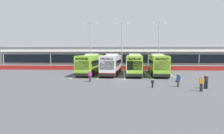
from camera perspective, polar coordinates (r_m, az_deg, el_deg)
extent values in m
plane|color=#4C4C51|center=(29.79, 3.69, -3.54)|extent=(200.00, 200.00, 0.00)
cube|color=#B7B7B2|center=(56.51, 3.30, 3.07)|extent=(70.00, 10.00, 5.50)
cube|color=#19232D|center=(51.51, 3.34, 2.43)|extent=(66.00, 0.08, 2.20)
cube|color=#4C4C51|center=(51.48, 3.35, 5.60)|extent=(68.00, 0.08, 0.60)
cube|color=beige|center=(50.00, 3.36, 4.55)|extent=(67.00, 3.00, 0.24)
cube|color=gray|center=(56.52, 3.31, 6.11)|extent=(70.00, 10.00, 0.50)
cylinder|color=#999999|center=(57.60, -29.21, 1.89)|extent=(0.20, 0.20, 4.20)
cylinder|color=#999999|center=(52.10, -17.56, 2.03)|extent=(0.20, 0.20, 4.20)
cylinder|color=#999999|center=(49.18, -3.88, 2.10)|extent=(0.20, 0.20, 4.20)
cylinder|color=#999999|center=(49.29, 10.60, 2.04)|extent=(0.20, 0.20, 4.20)
cylinder|color=#999999|center=(52.43, 24.16, 1.86)|extent=(0.20, 0.20, 4.20)
cube|color=maroon|center=(44.15, 3.41, -0.26)|extent=(60.00, 0.36, 1.00)
cube|color=#B2B2B2|center=(44.11, 3.42, 0.45)|extent=(60.00, 0.40, 0.10)
cube|color=#8CC633|center=(36.64, -6.27, 0.95)|extent=(3.45, 12.16, 3.19)
cube|color=olive|center=(36.74, -6.26, -1.10)|extent=(3.47, 12.18, 0.56)
cube|color=black|center=(37.01, -6.13, 1.36)|extent=(3.30, 9.77, 0.96)
cube|color=black|center=(30.89, -8.84, 0.53)|extent=(2.31, 0.27, 1.40)
cube|color=black|center=(30.82, -8.87, 2.38)|extent=(2.05, 0.24, 0.40)
cube|color=silver|center=(37.54, -5.94, 3.68)|extent=(2.26, 2.95, 0.28)
cube|color=black|center=(30.92, -8.86, -2.26)|extent=(2.46, 0.35, 0.44)
cube|color=black|center=(30.83, -6.07, 1.20)|extent=(0.09, 0.13, 0.36)
cube|color=black|center=(31.63, -11.21, 1.22)|extent=(0.09, 0.13, 0.36)
cylinder|color=black|center=(40.99, -3.14, -0.60)|extent=(0.40, 1.06, 1.04)
cylinder|color=black|center=(41.48, -6.39, -0.56)|extent=(0.40, 1.06, 1.04)
cylinder|color=black|center=(33.38, -5.53, -1.78)|extent=(0.40, 1.06, 1.04)
cylinder|color=black|center=(33.98, -9.47, -1.71)|extent=(0.40, 1.06, 1.04)
cylinder|color=black|center=(32.03, -6.08, -2.05)|extent=(0.40, 1.06, 1.04)
cylinder|color=black|center=(32.65, -10.17, -1.97)|extent=(0.40, 1.06, 1.04)
cube|color=silver|center=(36.07, -0.10, 0.92)|extent=(3.45, 12.16, 3.19)
cube|color=#AD1E1E|center=(36.17, -0.10, -1.16)|extent=(3.47, 12.18, 0.56)
cube|color=black|center=(36.45, -0.02, 1.34)|extent=(3.30, 9.77, 0.96)
cube|color=black|center=(30.18, -1.53, 0.49)|extent=(2.31, 0.27, 1.40)
cube|color=black|center=(30.12, -1.54, 2.38)|extent=(2.05, 0.24, 0.40)
cube|color=silver|center=(36.99, 0.10, 3.70)|extent=(2.26, 2.95, 0.28)
cube|color=black|center=(30.21, -1.56, -2.37)|extent=(2.46, 0.35, 0.44)
cube|color=black|center=(30.32, 1.29, 1.17)|extent=(0.09, 0.13, 0.36)
cube|color=black|center=(30.75, -4.11, 1.20)|extent=(0.09, 0.13, 0.36)
cylinder|color=black|center=(40.61, 2.40, -0.64)|extent=(0.40, 1.06, 1.04)
cylinder|color=black|center=(40.88, -0.94, -0.60)|extent=(0.40, 1.06, 1.04)
cylinder|color=black|center=(32.88, 1.26, -1.86)|extent=(0.40, 1.06, 1.04)
cylinder|color=black|center=(33.21, -2.85, -1.80)|extent=(0.40, 1.06, 1.04)
cylinder|color=black|center=(31.50, 1.00, -2.14)|extent=(0.40, 1.06, 1.04)
cylinder|color=black|center=(31.84, -3.28, -2.07)|extent=(0.40, 1.06, 1.04)
cube|color=#8CC633|center=(35.83, 6.69, 0.86)|extent=(3.45, 12.16, 3.19)
cube|color=olive|center=(35.93, 6.67, -1.23)|extent=(3.47, 12.18, 0.56)
cube|color=black|center=(36.21, 6.70, 1.29)|extent=(3.30, 9.77, 0.96)
cube|color=black|center=(29.88, 6.60, 0.42)|extent=(2.31, 0.27, 1.40)
cube|color=black|center=(29.82, 6.61, 2.33)|extent=(2.05, 0.24, 0.40)
cube|color=silver|center=(36.76, 6.73, 3.66)|extent=(2.26, 2.95, 0.28)
cube|color=black|center=(29.91, 6.57, -2.46)|extent=(2.46, 0.35, 0.44)
cube|color=black|center=(30.23, 9.37, 1.10)|extent=(0.09, 0.13, 0.36)
cube|color=black|center=(30.26, 3.85, 1.15)|extent=(0.09, 0.13, 0.36)
cylinder|color=black|center=(40.53, 8.42, -0.70)|extent=(0.40, 1.06, 1.04)
cylinder|color=black|center=(40.54, 5.04, -0.66)|extent=(0.40, 1.06, 1.04)
cylinder|color=black|center=(32.77, 8.71, -1.93)|extent=(0.40, 1.06, 1.04)
cylinder|color=black|center=(32.79, 4.53, -1.89)|extent=(0.40, 1.06, 1.04)
cylinder|color=black|center=(31.38, 8.78, -2.22)|extent=(0.40, 1.06, 1.04)
cylinder|color=black|center=(31.40, 4.41, -2.17)|extent=(0.40, 1.06, 1.04)
cube|color=#8CC633|center=(36.37, 13.27, 0.83)|extent=(3.45, 12.16, 3.19)
cube|color=olive|center=(36.47, 13.23, -1.23)|extent=(3.47, 12.18, 0.56)
cube|color=black|center=(36.75, 13.21, 1.25)|extent=(3.30, 9.77, 0.96)
cube|color=black|center=(30.46, 14.45, 0.38)|extent=(2.31, 0.27, 1.40)
cube|color=black|center=(30.40, 14.49, 2.26)|extent=(2.05, 0.24, 0.40)
cube|color=silver|center=(37.30, 13.15, 3.59)|extent=(2.26, 2.95, 0.28)
cube|color=black|center=(30.49, 14.42, -2.45)|extent=(2.46, 0.35, 0.44)
cube|color=black|center=(31.00, 17.05, 1.04)|extent=(0.09, 0.13, 0.36)
cube|color=black|center=(30.64, 11.68, 1.11)|extent=(0.09, 0.13, 0.36)
cylinder|color=black|center=(41.17, 14.21, -0.71)|extent=(0.40, 1.06, 1.04)
cylinder|color=black|center=(40.94, 10.89, -0.68)|extent=(0.40, 1.06, 1.04)
cylinder|color=black|center=(33.48, 15.84, -1.92)|extent=(0.40, 1.06, 1.04)
cylinder|color=black|center=(33.20, 11.76, -1.89)|extent=(0.40, 1.06, 1.04)
cylinder|color=black|center=(32.10, 16.21, -2.19)|extent=(0.40, 1.06, 1.04)
cylinder|color=black|center=(31.81, 11.96, -2.17)|extent=(0.40, 1.06, 1.04)
cube|color=silver|center=(36.61, -9.72, -2.08)|extent=(0.14, 13.00, 0.01)
cube|color=silver|center=(35.93, -3.17, -2.15)|extent=(0.14, 13.00, 0.01)
cube|color=silver|center=(35.74, 3.55, -2.18)|extent=(0.14, 13.00, 0.01)
cube|color=silver|center=(36.04, 10.24, -2.19)|extent=(0.14, 13.00, 0.01)
cube|color=silver|center=(36.82, 16.74, -2.17)|extent=(0.14, 13.00, 0.01)
cube|color=#4C4238|center=(24.59, 18.79, -4.50)|extent=(0.23, 0.22, 0.84)
cube|color=#4C4238|center=(24.40, 18.96, -4.57)|extent=(0.23, 0.22, 0.84)
cube|color=#2D5693|center=(24.40, 18.92, -2.91)|extent=(0.39, 0.40, 0.56)
cube|color=#2D5693|center=(24.51, 18.48, -2.93)|extent=(0.13, 0.13, 0.54)
cube|color=#2D5693|center=(24.29, 19.36, -3.03)|extent=(0.13, 0.13, 0.54)
sphere|color=tan|center=(24.35, 18.94, -2.00)|extent=(0.22, 0.22, 0.22)
cube|color=#194C9E|center=(24.63, 18.34, -3.98)|extent=(0.29, 0.28, 0.22)
cylinder|color=#194C9E|center=(24.61, 18.35, -3.57)|extent=(0.02, 0.02, 0.16)
cube|color=black|center=(24.38, 25.57, -4.78)|extent=(0.20, 0.22, 0.84)
cube|color=black|center=(24.40, 26.04, -4.79)|extent=(0.20, 0.22, 0.84)
cube|color=black|center=(24.29, 25.86, -3.16)|extent=(0.40, 0.33, 0.56)
cube|color=black|center=(24.14, 25.49, -3.25)|extent=(0.12, 0.13, 0.54)
cube|color=black|center=(24.45, 26.23, -3.19)|extent=(0.12, 0.13, 0.54)
sphere|color=tan|center=(24.25, 25.90, -2.24)|extent=(0.22, 0.22, 0.22)
cube|color=black|center=(23.24, 11.67, -5.27)|extent=(0.11, 0.13, 0.52)
cube|color=black|center=(23.16, 11.89, -5.30)|extent=(0.11, 0.13, 0.52)
cube|color=black|center=(23.13, 11.80, -4.23)|extent=(0.24, 0.18, 0.35)
cube|color=black|center=(23.15, 11.46, -4.26)|extent=(0.07, 0.07, 0.33)
cube|color=black|center=(23.12, 12.13, -4.28)|extent=(0.07, 0.07, 0.33)
sphere|color=#DBB293|center=(23.10, 11.81, -3.63)|extent=(0.14, 0.14, 0.14)
cube|color=#4C4238|center=(27.13, -6.65, -3.46)|extent=(0.19, 0.21, 0.84)
cube|color=#4C4238|center=(27.03, -6.28, -3.49)|extent=(0.19, 0.21, 0.84)
cube|color=#A32D89|center=(26.99, -6.48, -2.00)|extent=(0.39, 0.31, 0.56)
cube|color=#A32D89|center=(26.97, -6.94, -2.07)|extent=(0.12, 0.12, 0.54)
cube|color=#A32D89|center=(27.02, -6.01, -2.05)|extent=(0.12, 0.12, 0.54)
sphere|color=#DBB293|center=(26.95, -6.48, -1.18)|extent=(0.22, 0.22, 0.22)
cube|color=#33333D|center=(22.64, 24.50, -5.43)|extent=(0.21, 0.22, 0.84)
cube|color=#33333D|center=(22.51, 24.88, -5.50)|extent=(0.21, 0.22, 0.84)
cube|color=gold|center=(22.47, 24.75, -3.71)|extent=(0.40, 0.35, 0.56)
cube|color=gold|center=(22.49, 24.19, -3.75)|extent=(0.12, 0.13, 0.54)
cube|color=gold|center=(22.46, 25.31, -3.80)|extent=(0.12, 0.13, 0.54)
sphere|color=tan|center=(22.42, 24.78, -2.72)|extent=(0.22, 0.22, 0.22)
cylinder|color=#9E9EA3|center=(46.66, -6.25, 6.13)|extent=(0.20, 0.20, 11.00)
cylinder|color=#9E9EA3|center=(47.11, -6.31, 12.64)|extent=(2.80, 0.10, 0.10)
cube|color=silver|center=(47.34, -8.02, 12.47)|extent=(0.44, 0.28, 0.20)
cube|color=silver|center=(46.90, -4.57, 12.57)|extent=(0.44, 0.28, 0.20)
cylinder|color=#9E9EA3|center=(46.24, 2.91, 6.16)|extent=(0.20, 0.20, 11.00)
cylinder|color=#9E9EA3|center=(46.70, 2.93, 12.74)|extent=(2.80, 0.10, 0.10)
cube|color=silver|center=(46.70, 1.17, 12.62)|extent=(0.44, 0.28, 0.20)
cube|color=silver|center=(46.70, 4.69, 12.60)|extent=(0.44, 0.28, 0.20)
cylinder|color=#9E9EA3|center=(46.37, 13.58, 6.04)|extent=(0.20, 0.20, 11.00)
cylinder|color=#9E9EA3|center=(46.83, 13.70, 12.59)|extent=(2.80, 0.10, 0.10)
cube|color=silver|center=(46.58, 11.97, 12.54)|extent=(0.44, 0.28, 0.20)
cube|color=silver|center=(47.10, 15.41, 12.39)|extent=(0.44, 0.28, 0.20)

